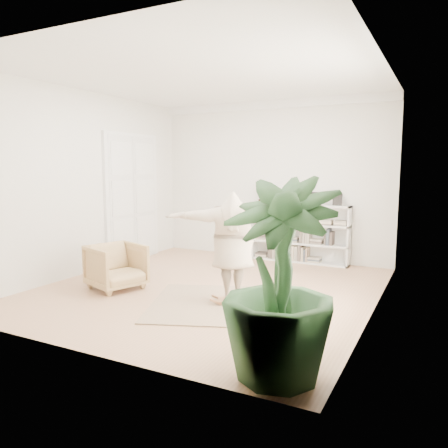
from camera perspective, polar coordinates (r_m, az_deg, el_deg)
name	(u,v)px	position (r m, az deg, el deg)	size (l,w,h in m)	color
floor	(210,288)	(7.75, -1.90, -8.40)	(6.00, 6.00, 0.00)	tan
room_shell	(272,105)	(10.22, 6.30, 15.24)	(6.00, 6.00, 6.00)	silver
doors	(132,199)	(10.08, -11.87, 3.22)	(0.09, 1.78, 2.92)	white
bookshelf	(300,234)	(9.88, 9.84, -1.28)	(2.20, 0.35, 1.64)	silver
armchair	(116,267)	(7.87, -13.88, -5.42)	(0.84, 0.87, 0.79)	#A87E58
rug	(233,304)	(6.87, 1.15, -10.40)	(2.50, 2.00, 0.02)	tan
rocker_board	(233,301)	(6.86, 1.15, -9.97)	(0.54, 0.43, 0.10)	#9B623E
person	(233,244)	(6.64, 1.17, -2.63)	(2.05, 0.56, 1.67)	#C0AA90
houseplant	(279,280)	(4.36, 7.17, -7.24)	(1.14, 1.14, 2.03)	#264B25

